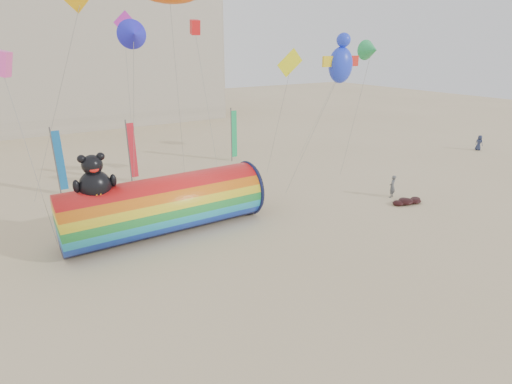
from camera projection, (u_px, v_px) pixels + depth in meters
ground at (262, 239)px, 23.37m from camera, size 160.00×160.00×0.00m
windsock_assembly at (165, 203)px, 23.81m from camera, size 11.90×3.63×5.49m
kite_handler at (392, 186)px, 29.62m from camera, size 0.73×0.61×1.70m
fabric_bundle at (407, 201)px, 28.67m from camera, size 2.62×1.35×0.41m
festival_banners at (149, 148)px, 33.50m from camera, size 16.26×1.57×5.20m
flying_kites at (224, 13)px, 23.78m from camera, size 28.56×13.90×6.54m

